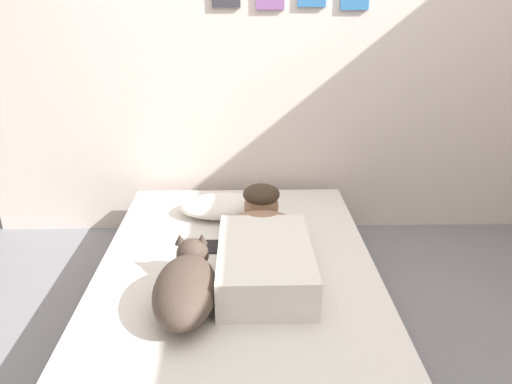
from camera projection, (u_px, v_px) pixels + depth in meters
name	position (u px, v px, depth m)	size (l,w,h in m)	color
back_wall	(290.00, 45.00, 3.04)	(4.02, 0.12, 2.50)	silver
bed	(238.00, 290.00, 2.45)	(1.38, 1.91, 0.33)	#4C4742
pillow	(223.00, 206.00, 2.86)	(0.52, 0.32, 0.11)	white
person_lying	(264.00, 245.00, 2.31)	(0.43, 0.92, 0.27)	silver
dog	(186.00, 285.00, 2.00)	(0.26, 0.57, 0.21)	#4C3D33
coffee_cup	(249.00, 228.00, 2.64)	(0.12, 0.09, 0.07)	white
cell_phone	(212.00, 247.00, 2.51)	(0.07, 0.14, 0.01)	black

